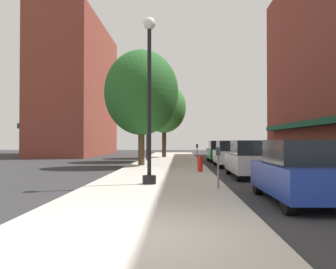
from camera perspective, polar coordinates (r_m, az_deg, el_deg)
name	(u,v)px	position (r m, az deg, el deg)	size (l,w,h in m)	color
ground_plane	(229,167)	(24.18, 9.38, -4.87)	(90.00, 90.00, 0.00)	#2D2D30
sidewalk_slab	(167,165)	(24.98, -0.09, -4.62)	(4.80, 50.00, 0.12)	#B7B2A8
building_far_background	(78,91)	(44.91, -13.59, 6.54)	(6.80, 18.00, 15.06)	brown
lamppost	(149,97)	(13.23, -2.88, 5.82)	(0.48, 0.48, 5.90)	black
fire_hydrant	(200,163)	(18.58, 4.93, -4.44)	(0.33, 0.26, 0.79)	red
parking_meter_near	(218,162)	(12.01, 7.68, -4.25)	(0.14, 0.09, 1.31)	slate
parking_meter_far	(197,151)	(26.38, 4.47, -2.49)	(0.14, 0.09, 1.31)	slate
tree_near	(141,93)	(23.59, -4.08, 6.39)	(4.65, 4.65, 7.23)	#4C3823
tree_mid	(164,108)	(35.64, -0.60, 4.11)	(4.18, 4.18, 7.12)	#422D1E
tree_far	(149,99)	(29.76, -2.97, 5.51)	(4.52, 4.52, 7.51)	#422D1E
car_blue	(301,172)	(10.41, 19.66, -5.47)	(1.80, 4.30, 1.66)	black
car_silver	(251,159)	(17.07, 12.55, -3.75)	(1.80, 4.30, 1.66)	black
car_white	(230,154)	(23.79, 9.48, -2.98)	(1.80, 4.30, 1.66)	black
car_green	(220,151)	(30.00, 7.88, -2.58)	(1.80, 4.30, 1.66)	black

